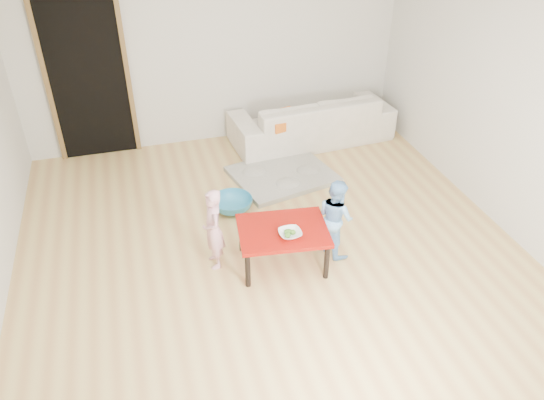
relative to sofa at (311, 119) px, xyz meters
name	(u,v)px	position (x,y,z in m)	size (l,w,h in m)	color
floor	(267,242)	(-1.21, -2.05, -0.32)	(5.00, 5.00, 0.01)	tan
back_wall	(214,46)	(-1.21, 0.45, 0.98)	(5.00, 0.02, 2.60)	silver
right_wall	(503,98)	(1.29, -2.05, 0.98)	(0.02, 5.00, 2.60)	silver
doorway	(88,80)	(-2.81, 0.43, 0.70)	(1.02, 0.08, 2.11)	brown
sofa	(311,119)	(0.00, 0.00, 0.00)	(2.19, 0.86, 0.64)	silver
cushion	(283,120)	(-0.48, -0.25, 0.16)	(0.47, 0.42, 0.13)	orange
red_table	(283,246)	(-1.16, -2.42, -0.11)	(0.84, 0.63, 0.42)	maroon
bowl	(290,234)	(-1.12, -2.54, 0.13)	(0.21, 0.21, 0.05)	white
broccoli	(290,233)	(-1.12, -2.54, 0.13)	(0.12, 0.12, 0.06)	#2D5919
child_pink	(213,229)	(-1.79, -2.24, 0.10)	(0.31, 0.20, 0.84)	#CE5E79
child_blue	(336,217)	(-0.60, -2.37, 0.09)	(0.40, 0.31, 0.82)	#5D99D9
basin	(232,204)	(-1.43, -1.37, -0.25)	(0.46, 0.46, 0.14)	teal
blanket	(282,175)	(-0.67, -0.85, -0.29)	(1.17, 0.97, 0.06)	#ACAA97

